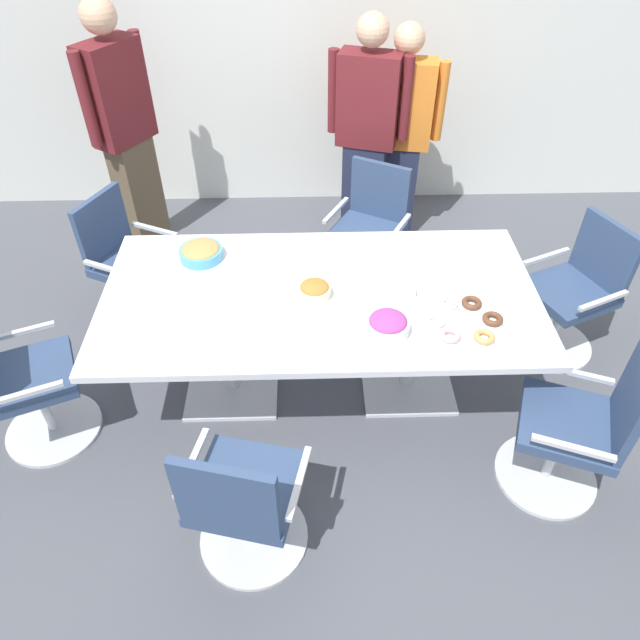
% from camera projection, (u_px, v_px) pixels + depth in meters
% --- Properties ---
extents(ground_plane, '(10.00, 10.00, 0.01)m').
position_uv_depth(ground_plane, '(320.00, 385.00, 3.71)').
color(ground_plane, '#4C4F56').
extents(back_wall, '(8.00, 0.10, 2.80)m').
position_uv_depth(back_wall, '(311.00, 35.00, 4.56)').
color(back_wall, silver).
rests_on(back_wall, ground).
extents(conference_table, '(2.40, 1.20, 0.75)m').
position_uv_depth(conference_table, '(320.00, 310.00, 3.29)').
color(conference_table, silver).
rests_on(conference_table, ground).
extents(office_chair_0, '(0.73, 0.73, 0.91)m').
position_uv_depth(office_chair_0, '(369.00, 236.00, 4.25)').
color(office_chair_0, silver).
rests_on(office_chair_0, ground).
extents(office_chair_1, '(0.72, 0.72, 0.91)m').
position_uv_depth(office_chair_1, '(131.00, 267.00, 3.96)').
color(office_chair_1, silver).
rests_on(office_chair_1, ground).
extents(office_chair_2, '(0.70, 0.70, 0.91)m').
position_uv_depth(office_chair_2, '(22.00, 387.00, 3.16)').
color(office_chair_2, silver).
rests_on(office_chair_2, ground).
extents(office_chair_3, '(0.65, 0.65, 0.91)m').
position_uv_depth(office_chair_3, '(244.00, 504.00, 2.63)').
color(office_chair_3, silver).
rests_on(office_chair_3, ground).
extents(office_chair_4, '(0.70, 0.70, 0.91)m').
position_uv_depth(office_chair_4, '(576.00, 434.00, 2.92)').
color(office_chair_4, silver).
rests_on(office_chair_4, ground).
extents(office_chair_5, '(0.71, 0.71, 0.91)m').
position_uv_depth(office_chair_5, '(572.00, 297.00, 3.72)').
color(office_chair_5, silver).
rests_on(office_chair_5, ground).
extents(person_standing_0, '(0.42, 0.55, 1.86)m').
position_uv_depth(person_standing_0, '(124.00, 129.00, 4.27)').
color(person_standing_0, brown).
rests_on(person_standing_0, ground).
extents(person_standing_1, '(0.61, 0.34, 1.75)m').
position_uv_depth(person_standing_1, '(367.00, 133.00, 4.37)').
color(person_standing_1, '#232842').
rests_on(person_standing_1, ground).
extents(person_standing_2, '(0.61, 0.29, 1.67)m').
position_uv_depth(person_standing_2, '(400.00, 136.00, 4.44)').
color(person_standing_2, '#232842').
rests_on(person_standing_2, ground).
extents(snack_bowl_pretzels, '(0.18, 0.18, 0.09)m').
position_uv_depth(snack_bowl_pretzels, '(315.00, 290.00, 3.16)').
color(snack_bowl_pretzels, beige).
rests_on(snack_bowl_pretzels, conference_table).
extents(snack_bowl_cookies, '(0.25, 0.25, 0.09)m').
position_uv_depth(snack_bowl_cookies, '(201.00, 252.00, 3.42)').
color(snack_bowl_cookies, '#4C9EC6').
rests_on(snack_bowl_cookies, conference_table).
extents(snack_bowl_candy_mix, '(0.22, 0.22, 0.11)m').
position_uv_depth(snack_bowl_candy_mix, '(388.00, 325.00, 2.93)').
color(snack_bowl_candy_mix, white).
rests_on(snack_bowl_candy_mix, conference_table).
extents(donut_platter, '(0.41, 0.40, 0.04)m').
position_uv_depth(donut_platter, '(463.00, 321.00, 3.01)').
color(donut_platter, white).
rests_on(donut_platter, conference_table).
extents(napkin_pile, '(0.15, 0.15, 0.07)m').
position_uv_depth(napkin_pile, '(400.00, 286.00, 3.20)').
color(napkin_pile, white).
rests_on(napkin_pile, conference_table).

